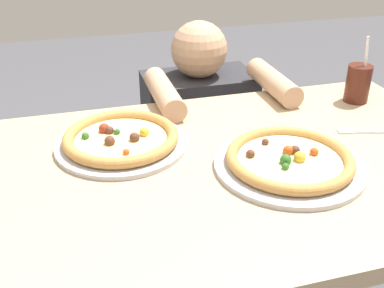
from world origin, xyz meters
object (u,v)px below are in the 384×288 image
at_px(pizza_near, 289,161).
at_px(fork, 372,132).
at_px(drink_cup_colored, 358,83).
at_px(diner_seated, 199,156).
at_px(pizza_far, 121,139).

height_order(pizza_near, fork, pizza_near).
height_order(pizza_near, drink_cup_colored, drink_cup_colored).
xyz_separation_m(pizza_near, diner_seated, (-0.02, 0.66, -0.35)).
distance_m(pizza_far, fork, 0.66).
height_order(drink_cup_colored, diner_seated, drink_cup_colored).
bearing_deg(pizza_far, fork, -9.12).
bearing_deg(pizza_near, drink_cup_colored, 39.24).
xyz_separation_m(pizza_far, drink_cup_colored, (0.73, 0.09, 0.04)).
bearing_deg(diner_seated, drink_cup_colored, -42.27).
bearing_deg(drink_cup_colored, fork, -111.27).
height_order(pizza_far, drink_cup_colored, drink_cup_colored).
bearing_deg(fork, pizza_far, 170.88).
height_order(pizza_far, diner_seated, diner_seated).
bearing_deg(drink_cup_colored, pizza_near, -140.76).
distance_m(pizza_far, diner_seated, 0.66).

